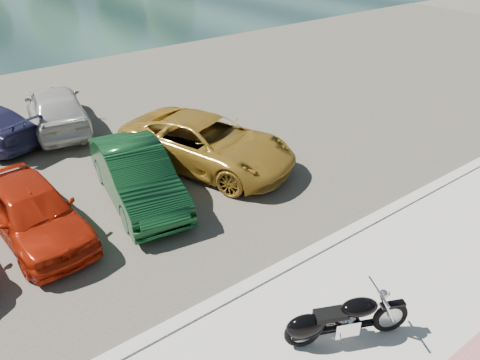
% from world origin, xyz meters
% --- Properties ---
extents(ground, '(200.00, 200.00, 0.00)m').
position_xyz_m(ground, '(0.00, 0.00, 0.00)').
color(ground, '#595447').
rests_on(ground, ground).
extents(kerb, '(60.00, 0.30, 0.14)m').
position_xyz_m(kerb, '(0.00, 2.00, 0.07)').
color(kerb, beige).
rests_on(kerb, ground).
extents(parking_lot, '(60.00, 18.00, 0.04)m').
position_xyz_m(parking_lot, '(0.00, 11.00, 0.02)').
color(parking_lot, '#474339').
rests_on(parking_lot, ground).
extents(motorcycle, '(2.19, 1.19, 1.05)m').
position_xyz_m(motorcycle, '(-0.33, -0.01, 0.56)').
color(motorcycle, black).
rests_on(motorcycle, promenade).
extents(car_4, '(2.00, 4.26, 1.41)m').
position_xyz_m(car_4, '(-3.63, 6.41, 0.75)').
color(car_4, '#B6230C').
rests_on(car_4, parking_lot).
extents(car_5, '(2.21, 4.61, 1.46)m').
position_xyz_m(car_5, '(-0.96, 6.43, 0.77)').
color(car_5, '#103B1C').
rests_on(car_5, parking_lot).
extents(car_6, '(4.27, 5.91, 1.49)m').
position_xyz_m(car_6, '(1.53, 6.91, 0.79)').
color(car_6, '#A97D27').
rests_on(car_6, parking_lot).
extents(car_12, '(2.60, 4.79, 1.55)m').
position_xyz_m(car_12, '(-1.13, 12.38, 0.81)').
color(car_12, silver).
rests_on(car_12, parking_lot).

